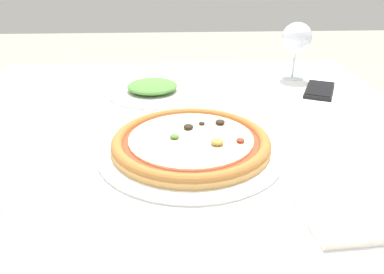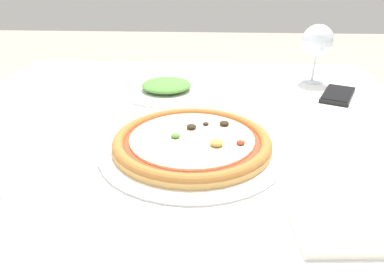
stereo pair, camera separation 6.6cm
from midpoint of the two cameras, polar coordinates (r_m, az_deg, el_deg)
name	(u,v)px [view 1 (the left image)]	position (r m, az deg, el deg)	size (l,w,h in m)	color
dining_table	(176,165)	(0.83, -4.74, -4.34)	(1.10, 1.10, 0.70)	brown
pizza_plate	(192,143)	(0.70, -2.70, -1.05)	(0.35, 0.35, 0.04)	white
wine_glass_far_left	(297,39)	(1.14, 14.12, 14.28)	(0.09, 0.09, 0.16)	silver
cell_phone	(320,90)	(1.06, 17.30, 6.85)	(0.12, 0.16, 0.01)	black
side_plate	(153,90)	(1.00, -7.83, 7.15)	(0.23, 0.23, 0.04)	white
napkin_folded	(359,216)	(0.57, 21.10, -11.24)	(0.16, 0.12, 0.01)	silver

